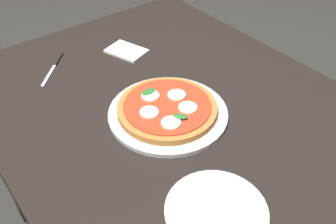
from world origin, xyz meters
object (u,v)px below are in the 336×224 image
Objects in this scene: dining_table at (169,132)px; plate_white at (216,212)px; pizza at (167,108)px; knife at (55,64)px; napkin at (126,51)px; serving_tray at (168,113)px.

dining_table is 5.40× the size of plate_white.
plate_white is at bearing 156.88° from dining_table.
pizza is 0.44m from knife.
napkin is 0.24m from knife.
napkin is at bearing -14.88° from pizza.
serving_tray is at bearing -158.65° from pizza.
serving_tray is 1.50× the size of plate_white.
dining_table is 9.10× the size of napkin.
napkin is at bearing -10.44° from dining_table.
plate_white is at bearing -178.49° from knife.
serving_tray is at bearing 165.36° from napkin.
pizza reaches higher than knife.
plate_white is at bearing 159.89° from pizza.
serving_tray is 0.34m from plate_white.
serving_tray is 0.36m from napkin.
serving_tray is 0.45m from knife.
pizza is 2.10× the size of napkin.
pizza is (0.00, 0.00, 0.02)m from serving_tray.
plate_white is (-0.32, 0.12, 0.00)m from serving_tray.
napkin is at bearing -14.64° from serving_tray.
plate_white is 0.74m from knife.
knife is at bearing 1.51° from plate_white.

